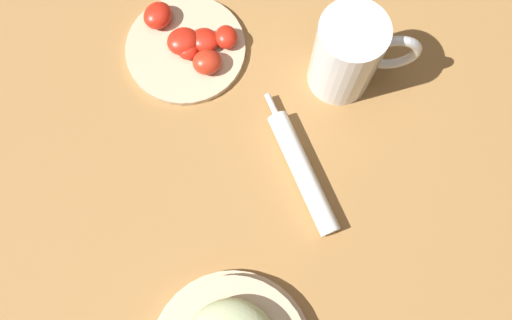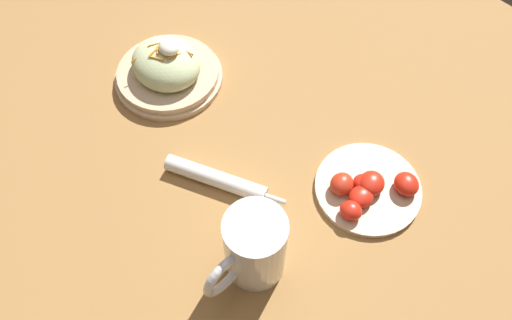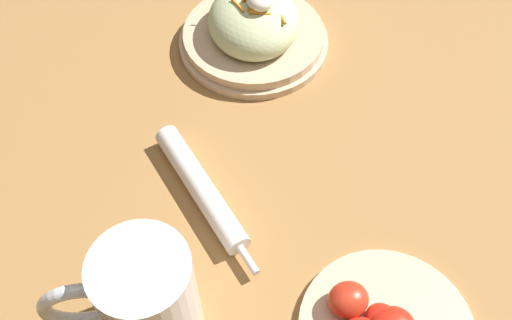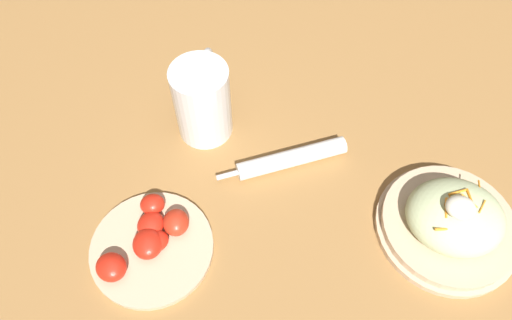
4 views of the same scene
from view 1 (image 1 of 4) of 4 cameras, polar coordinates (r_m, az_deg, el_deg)
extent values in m
plane|color=#9E703D|center=(0.72, 0.46, -3.18)|extent=(1.43, 1.43, 0.00)
cylinder|color=white|center=(0.72, 10.30, 11.57)|extent=(0.09, 0.09, 0.14)
cylinder|color=gold|center=(0.75, 9.83, 10.36)|extent=(0.08, 0.08, 0.07)
cylinder|color=white|center=(0.72, 10.34, 11.69)|extent=(0.08, 0.08, 0.01)
torus|color=white|center=(0.73, 15.25, 11.60)|extent=(0.02, 0.08, 0.08)
cylinder|color=white|center=(0.71, 5.51, -1.42)|extent=(0.18, 0.10, 0.03)
cylinder|color=silver|center=(0.74, 1.97, 6.22)|extent=(0.04, 0.02, 0.01)
cylinder|color=#D1B28E|center=(0.80, -7.81, 12.35)|extent=(0.18, 0.18, 0.01)
ellipsoid|color=red|center=(0.78, -3.23, 13.71)|extent=(0.04, 0.04, 0.03)
ellipsoid|color=red|center=(0.81, -10.90, 15.76)|extent=(0.06, 0.06, 0.03)
ellipsoid|color=red|center=(0.76, -5.40, 10.97)|extent=(0.05, 0.05, 0.03)
ellipsoid|color=red|center=(0.78, -5.70, 13.34)|extent=(0.05, 0.05, 0.02)
ellipsoid|color=red|center=(0.78, -8.08, 13.16)|extent=(0.06, 0.06, 0.03)
ellipsoid|color=red|center=(0.78, -7.61, 12.40)|extent=(0.05, 0.05, 0.02)
camera|label=2|loc=(0.63, 76.68, 57.02)|focal=35.47mm
camera|label=3|loc=(0.56, 13.21, 63.93)|focal=41.52mm
camera|label=4|loc=(0.41, -77.58, 25.21)|focal=33.41mm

